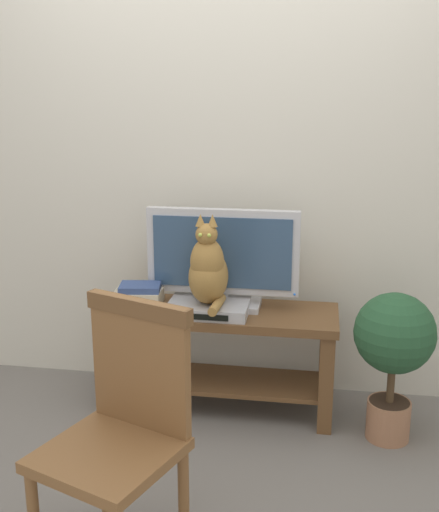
% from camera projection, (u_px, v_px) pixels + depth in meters
% --- Properties ---
extents(ground_plane, '(12.00, 12.00, 0.00)m').
position_uv_depth(ground_plane, '(196.00, 468.00, 2.81)').
color(ground_plane, slate).
extents(back_wall, '(7.00, 0.12, 2.80)m').
position_uv_depth(back_wall, '(227.00, 133.00, 3.33)').
color(back_wall, beige).
rests_on(back_wall, ground).
extents(tv_stand, '(1.17, 0.41, 0.54)m').
position_uv_depth(tv_stand, '(221.00, 341.00, 3.25)').
color(tv_stand, brown).
rests_on(tv_stand, ground).
extents(tv, '(0.77, 0.20, 0.51)m').
position_uv_depth(tv, '(223.00, 258.00, 3.18)').
color(tv, '#B7B7BC').
rests_on(tv, tv_stand).
extents(media_box, '(0.40, 0.28, 0.06)m').
position_uv_depth(media_box, '(209.00, 308.00, 3.15)').
color(media_box, '#ADADB2').
rests_on(media_box, tv_stand).
extents(cat, '(0.19, 0.34, 0.45)m').
position_uv_depth(cat, '(208.00, 270.00, 3.09)').
color(cat, olive).
rests_on(cat, media_box).
extents(wooden_chair, '(0.55, 0.55, 0.94)m').
position_uv_depth(wooden_chair, '(123.00, 419.00, 2.18)').
color(wooden_chair, brown).
rests_on(wooden_chair, ground).
extents(book_stack, '(0.24, 0.20, 0.13)m').
position_uv_depth(book_stack, '(140.00, 297.00, 3.20)').
color(book_stack, '#38664C').
rests_on(book_stack, tv_stand).
extents(potted_plant, '(0.38, 0.38, 0.73)m').
position_uv_depth(potted_plant, '(394.00, 346.00, 2.93)').
color(potted_plant, '#9E6B4C').
rests_on(potted_plant, ground).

